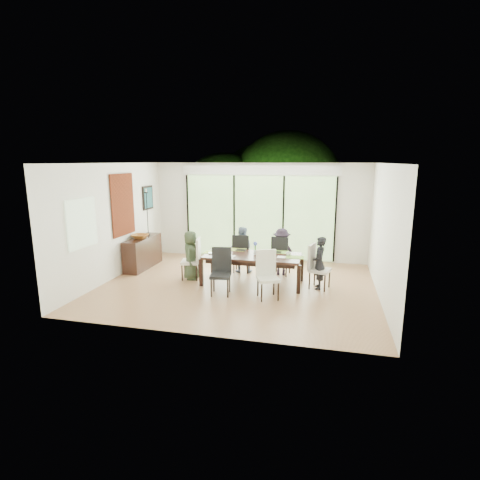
% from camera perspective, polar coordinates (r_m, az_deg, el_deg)
% --- Properties ---
extents(floor, '(6.00, 5.00, 0.01)m').
position_cam_1_polar(floor, '(8.46, -0.40, -7.02)').
color(floor, brown).
rests_on(floor, ground).
extents(ceiling, '(6.00, 5.00, 0.01)m').
position_cam_1_polar(ceiling, '(8.00, -0.43, 11.67)').
color(ceiling, white).
rests_on(ceiling, wall_back).
extents(wall_back, '(6.00, 0.02, 2.70)m').
position_cam_1_polar(wall_back, '(10.54, 2.87, 4.34)').
color(wall_back, white).
rests_on(wall_back, floor).
extents(wall_front, '(6.00, 0.02, 2.70)m').
position_cam_1_polar(wall_front, '(5.77, -6.41, -2.13)').
color(wall_front, beige).
rests_on(wall_front, floor).
extents(wall_left, '(0.02, 5.00, 2.70)m').
position_cam_1_polar(wall_left, '(9.30, -18.74, 2.70)').
color(wall_left, white).
rests_on(wall_left, floor).
extents(wall_right, '(0.02, 5.00, 2.70)m').
position_cam_1_polar(wall_right, '(7.96, 21.12, 1.05)').
color(wall_right, silver).
rests_on(wall_right, floor).
extents(glass_doors, '(4.20, 0.02, 2.30)m').
position_cam_1_polar(glass_doors, '(10.53, 2.82, 3.50)').
color(glass_doors, '#598C3F').
rests_on(glass_doors, wall_back).
extents(blinds_header, '(4.40, 0.06, 0.28)m').
position_cam_1_polar(blinds_header, '(10.41, 2.89, 10.59)').
color(blinds_header, white).
rests_on(blinds_header, wall_back).
extents(mullion_a, '(0.05, 0.04, 2.30)m').
position_cam_1_polar(mullion_a, '(11.09, -7.93, 3.84)').
color(mullion_a, black).
rests_on(mullion_a, wall_back).
extents(mullion_b, '(0.05, 0.04, 2.30)m').
position_cam_1_polar(mullion_b, '(10.67, -0.89, 3.63)').
color(mullion_b, black).
rests_on(mullion_b, wall_back).
extents(mullion_c, '(0.05, 0.04, 2.30)m').
position_cam_1_polar(mullion_c, '(10.41, 6.61, 3.34)').
color(mullion_c, black).
rests_on(mullion_c, wall_back).
extents(mullion_d, '(0.05, 0.04, 2.30)m').
position_cam_1_polar(mullion_d, '(10.34, 14.34, 2.99)').
color(mullion_d, black).
rests_on(mullion_d, wall_back).
extents(side_window, '(0.02, 0.90, 1.00)m').
position_cam_1_polar(side_window, '(8.28, -22.95, 2.36)').
color(side_window, '#8CAD7F').
rests_on(side_window, wall_left).
extents(deck, '(6.00, 1.80, 0.10)m').
position_cam_1_polar(deck, '(11.67, 3.61, -1.93)').
color(deck, brown).
rests_on(deck, ground).
extents(rail_top, '(6.00, 0.08, 0.06)m').
position_cam_1_polar(rail_top, '(12.31, 4.29, 1.66)').
color(rail_top, '#533723').
rests_on(rail_top, deck).
extents(foliage_left, '(3.20, 3.20, 3.20)m').
position_cam_1_polar(foliage_left, '(13.55, -2.54, 6.42)').
color(foliage_left, '#14380F').
rests_on(foliage_left, ground).
extents(foliage_mid, '(4.00, 4.00, 4.00)m').
position_cam_1_polar(foliage_mid, '(13.68, 7.13, 7.91)').
color(foliage_mid, '#14380F').
rests_on(foliage_mid, ground).
extents(foliage_right, '(2.80, 2.80, 2.80)m').
position_cam_1_polar(foliage_right, '(12.85, 14.69, 4.94)').
color(foliage_right, '#14380F').
rests_on(foliage_right, ground).
extents(foliage_far, '(3.60, 3.60, 3.60)m').
position_cam_1_polar(foliage_far, '(14.53, 3.48, 7.50)').
color(foliage_far, '#14380F').
rests_on(foliage_far, ground).
extents(table_top, '(2.15, 0.98, 0.05)m').
position_cam_1_polar(table_top, '(8.45, 1.92, -2.45)').
color(table_top, black).
rests_on(table_top, floor).
extents(table_apron, '(1.97, 0.81, 0.09)m').
position_cam_1_polar(table_apron, '(8.47, 1.92, -2.98)').
color(table_apron, black).
rests_on(table_apron, floor).
extents(table_leg_fl, '(0.08, 0.08, 0.62)m').
position_cam_1_polar(table_leg_fl, '(8.42, -5.93, -4.93)').
color(table_leg_fl, black).
rests_on(table_leg_fl, floor).
extents(table_leg_fr, '(0.08, 0.08, 0.62)m').
position_cam_1_polar(table_leg_fr, '(7.99, 8.93, -5.95)').
color(table_leg_fr, black).
rests_on(table_leg_fr, floor).
extents(table_leg_bl, '(0.08, 0.08, 0.62)m').
position_cam_1_polar(table_leg_bl, '(9.20, -4.16, -3.43)').
color(table_leg_bl, black).
rests_on(table_leg_bl, floor).
extents(table_leg_br, '(0.08, 0.08, 0.62)m').
position_cam_1_polar(table_leg_br, '(8.81, 9.39, -4.26)').
color(table_leg_br, black).
rests_on(table_leg_br, floor).
extents(chair_left_end, '(0.49, 0.49, 0.98)m').
position_cam_1_polar(chair_left_end, '(8.90, -7.60, -2.82)').
color(chair_left_end, white).
rests_on(chair_left_end, floor).
extents(chair_right_end, '(0.51, 0.51, 0.98)m').
position_cam_1_polar(chair_right_end, '(8.33, 12.10, -4.01)').
color(chair_right_end, silver).
rests_on(chair_right_end, floor).
extents(chair_far_left, '(0.44, 0.44, 0.98)m').
position_cam_1_polar(chair_far_left, '(9.38, 0.27, -1.93)').
color(chair_far_left, black).
rests_on(chair_far_left, floor).
extents(chair_far_right, '(0.46, 0.46, 0.98)m').
position_cam_1_polar(chair_far_right, '(9.21, 6.34, -2.27)').
color(chair_far_right, black).
rests_on(chair_far_right, floor).
extents(chair_near_left, '(0.47, 0.47, 0.98)m').
position_cam_1_polar(chair_near_left, '(7.79, -3.00, -4.87)').
color(chair_near_left, black).
rests_on(chair_near_left, floor).
extents(chair_near_right, '(0.54, 0.54, 0.98)m').
position_cam_1_polar(chair_near_right, '(7.58, 4.31, -5.37)').
color(chair_near_right, white).
rests_on(chair_near_right, floor).
extents(person_left_end, '(0.39, 0.57, 1.15)m').
position_cam_1_polar(person_left_end, '(8.87, -7.49, -2.29)').
color(person_left_end, '#394830').
rests_on(person_left_end, floor).
extents(person_right_end, '(0.39, 0.57, 1.15)m').
position_cam_1_polar(person_right_end, '(8.31, 11.99, -3.44)').
color(person_right_end, black).
rests_on(person_right_end, floor).
extents(person_far_left, '(0.57, 0.40, 1.15)m').
position_cam_1_polar(person_far_left, '(9.35, 0.24, -1.46)').
color(person_far_left, '#7488A7').
rests_on(person_far_left, floor).
extents(person_far_right, '(0.58, 0.40, 1.15)m').
position_cam_1_polar(person_far_right, '(9.17, 6.33, -1.78)').
color(person_far_right, '#281E2D').
rests_on(person_far_right, floor).
extents(placemat_left, '(0.39, 0.29, 0.01)m').
position_cam_1_polar(placemat_left, '(8.67, -4.24, -1.89)').
color(placemat_left, '#90AF3E').
rests_on(placemat_left, table_top).
extents(placemat_right, '(0.39, 0.29, 0.01)m').
position_cam_1_polar(placemat_right, '(8.31, 8.36, -2.61)').
color(placemat_right, olive).
rests_on(placemat_right, table_top).
extents(placemat_far_l, '(0.39, 0.29, 0.01)m').
position_cam_1_polar(placemat_far_l, '(8.92, -0.39, -1.47)').
color(placemat_far_l, '#ABC546').
rests_on(placemat_far_l, table_top).
extents(placemat_far_r, '(0.39, 0.29, 0.01)m').
position_cam_1_polar(placemat_far_r, '(8.74, 5.99, -1.82)').
color(placemat_far_r, '#82BC43').
rests_on(placemat_far_r, table_top).
extents(placemat_paper, '(0.39, 0.29, 0.01)m').
position_cam_1_polar(placemat_paper, '(8.28, -2.23, -2.53)').
color(placemat_paper, white).
rests_on(placemat_paper, table_top).
extents(tablet_far_l, '(0.23, 0.16, 0.01)m').
position_cam_1_polar(tablet_far_l, '(8.84, 0.16, -1.53)').
color(tablet_far_l, black).
rests_on(tablet_far_l, table_top).
extents(tablet_far_r, '(0.21, 0.15, 0.01)m').
position_cam_1_polar(tablet_far_r, '(8.69, 5.62, -1.84)').
color(tablet_far_r, black).
rests_on(tablet_far_r, table_top).
extents(papers, '(0.27, 0.20, 0.00)m').
position_cam_1_polar(papers, '(8.29, 6.61, -2.61)').
color(papers, white).
rests_on(papers, table_top).
extents(platter_base, '(0.23, 0.23, 0.02)m').
position_cam_1_polar(platter_base, '(8.28, -2.23, -2.44)').
color(platter_base, white).
rests_on(platter_base, table_top).
extents(platter_snacks, '(0.18, 0.18, 0.01)m').
position_cam_1_polar(platter_snacks, '(8.28, -2.23, -2.33)').
color(platter_snacks, '#F0A41C').
rests_on(platter_snacks, table_top).
extents(vase, '(0.07, 0.07, 0.11)m').
position_cam_1_polar(vase, '(8.47, 2.33, -1.86)').
color(vase, silver).
rests_on(vase, table_top).
extents(hyacinth_stems, '(0.04, 0.04, 0.14)m').
position_cam_1_polar(hyacinth_stems, '(8.44, 2.33, -1.15)').
color(hyacinth_stems, '#337226').
rests_on(hyacinth_stems, table_top).
extents(hyacinth_blooms, '(0.10, 0.10, 0.10)m').
position_cam_1_polar(hyacinth_blooms, '(8.42, 2.34, -0.56)').
color(hyacinth_blooms, '#5568D4').
rests_on(hyacinth_blooms, table_top).
extents(laptop, '(0.35, 0.32, 0.02)m').
position_cam_1_polar(laptop, '(8.55, -3.80, -2.03)').
color(laptop, silver).
rests_on(laptop, table_top).
extents(cup_a, '(0.15, 0.15, 0.09)m').
position_cam_1_polar(cup_a, '(8.73, -2.38, -1.50)').
color(cup_a, white).
rests_on(cup_a, table_top).
extents(cup_b, '(0.11, 0.11, 0.08)m').
position_cam_1_polar(cup_b, '(8.31, 2.80, -2.22)').
color(cup_b, white).
rests_on(cup_b, table_top).
extents(cup_c, '(0.13, 0.13, 0.09)m').
position_cam_1_polar(cup_c, '(8.41, 7.41, -2.12)').
color(cup_c, white).
rests_on(cup_c, table_top).
extents(book, '(0.16, 0.21, 0.02)m').
position_cam_1_polar(book, '(8.44, 3.66, -2.23)').
color(book, white).
rests_on(book, table_top).
extents(sideboard, '(0.40, 1.42, 0.80)m').
position_cam_1_polar(sideboard, '(10.10, -14.58, -1.86)').
color(sideboard, black).
rests_on(sideboard, floor).
extents(bowl, '(0.42, 0.42, 0.10)m').
position_cam_1_polar(bowl, '(9.91, -14.98, 0.54)').
color(bowl, brown).
rests_on(bowl, sideboard).
extents(candlestick_base, '(0.09, 0.09, 0.04)m').
position_cam_1_polar(candlestick_base, '(10.31, -13.79, 0.84)').
color(candlestick_base, black).
rests_on(candlestick_base, sideboard).
extents(candlestick_shaft, '(0.02, 0.02, 1.11)m').
position_cam_1_polar(candlestick_shaft, '(10.22, -13.95, 3.93)').
color(candlestick_shaft, black).
rests_on(candlestick_shaft, sideboard).
extents(candlestick_pan, '(0.09, 0.09, 0.03)m').
position_cam_1_polar(candlestick_pan, '(10.16, -14.11, 7.01)').
color(candlestick_pan, black).
rests_on(candlestick_pan, sideboard).
extents(candle, '(0.03, 0.03, 0.09)m').
position_cam_1_polar(candle, '(10.16, -14.12, 7.31)').
color(candle, silver).
rests_on(candle, sideboard).
extents(tapestry, '(0.02, 1.00, 1.50)m').
position_cam_1_polar(tapestry, '(9.57, -17.41, 5.15)').
color(tapestry, maroon).
rests_on(tapestry, wall_left).
extents(art_frame, '(0.03, 0.55, 0.65)m').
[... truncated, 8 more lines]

